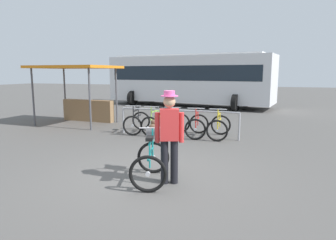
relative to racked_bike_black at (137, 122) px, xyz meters
The scene contains 11 objects.
ground_plane 4.42m from the racked_bike_black, 61.97° to the right, with size 80.00×80.00×0.00m, color #514F4C.
bike_rack_rail 1.55m from the racked_bike_black, ahead, with size 3.91×0.10×0.88m.
racked_bike_black is the anchor object (origin of this frame).
racked_bike_lime 0.70m from the racked_bike_black, ahead, with size 0.71×1.13×0.97m.
racked_bike_white 1.40m from the racked_bike_black, ahead, with size 0.68×1.11×0.97m.
racked_bike_red 2.10m from the racked_bike_black, ahead, with size 0.78×1.15×0.97m.
racked_bike_yellow 2.80m from the racked_bike_black, ahead, with size 0.71×1.12×0.97m.
featured_bicycle 4.63m from the racked_bike_black, 62.19° to the right, with size 0.93×1.25×1.09m.
person_with_featured_bike 4.91m from the racked_bike_black, 58.59° to the right, with size 0.50×0.32×1.72m.
bus_distant 8.68m from the racked_bike_black, 92.95° to the left, with size 10.27×4.43×3.08m.
market_stall 3.38m from the racked_bike_black, 158.30° to the left, with size 3.21×2.45×2.30m.
Camera 1 is at (2.16, -5.37, 2.05)m, focal length 32.13 mm.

